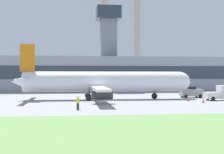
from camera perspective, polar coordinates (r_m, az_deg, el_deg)
ground_plane at (r=50.83m, az=-1.04°, el=-4.42°), size 400.00×400.00×0.00m
terminal_building at (r=82.73m, az=-3.18°, el=0.80°), size 69.95×14.01×22.27m
smokestack_left at (r=110.89m, az=-1.42°, el=9.01°), size 2.67×2.67×41.53m
smokestack_right at (r=114.65m, az=4.58°, el=7.01°), size 2.96×2.96×34.67m
airplane at (r=53.95m, az=-1.88°, el=-0.94°), size 31.02×29.09×9.48m
pushback_tug at (r=60.07m, az=14.29°, el=-2.78°), size 3.98×2.55×2.10m
baggage_truck at (r=55.68m, az=19.88°, el=-2.76°), size 6.03×2.72×2.52m
ground_crew_person at (r=38.46m, az=-6.27°, el=-4.70°), size 0.43×0.43×1.68m
traffic_cone_near_nose at (r=49.87m, az=16.34°, el=-4.14°), size 0.45×0.45×0.74m
traffic_cone_wingtip at (r=52.53m, az=13.75°, el=-3.95°), size 0.52×0.52×0.65m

